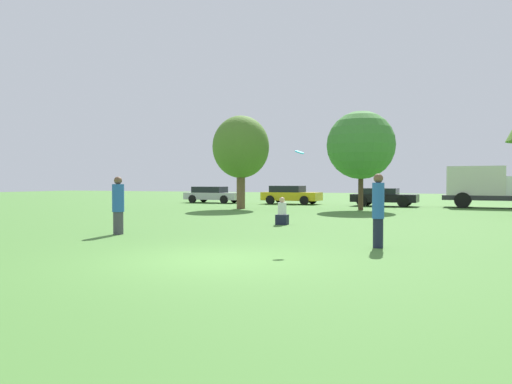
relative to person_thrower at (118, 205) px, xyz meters
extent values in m
plane|color=#477A33|center=(4.97, -3.26, -0.90)|extent=(120.00, 120.00, 0.00)
cylinder|color=#3F3F47|center=(0.00, 0.00, -0.55)|extent=(0.31, 0.31, 0.70)
cylinder|color=#2659A5|center=(0.00, 0.00, 0.22)|extent=(0.36, 0.36, 0.85)
sphere|color=brown|center=(0.00, 0.00, 0.76)|extent=(0.25, 0.25, 0.25)
cylinder|color=#191E33|center=(7.88, -0.12, -0.54)|extent=(0.25, 0.25, 0.72)
cylinder|color=#2659A5|center=(7.88, -0.12, 0.26)|extent=(0.29, 0.29, 0.88)
sphere|color=brown|center=(7.88, -0.12, 0.81)|extent=(0.23, 0.23, 0.23)
cylinder|color=#19B2D8|center=(5.98, -0.49, 1.47)|extent=(0.24, 0.24, 0.12)
cube|color=#191E33|center=(3.59, 5.09, -0.71)|extent=(0.43, 0.36, 0.38)
cylinder|color=silver|center=(3.59, 5.09, -0.29)|extent=(0.33, 0.33, 0.46)
sphere|color=tan|center=(3.59, 5.09, 0.04)|extent=(0.21, 0.21, 0.21)
cylinder|color=brown|center=(-2.19, 14.29, 0.48)|extent=(0.51, 0.51, 2.77)
ellipsoid|color=#4C7528|center=(-2.19, 14.29, 2.80)|extent=(3.38, 3.38, 3.72)
cylinder|color=#473323|center=(4.67, 15.73, 0.42)|extent=(0.29, 0.29, 2.64)
sphere|color=#3D7F33|center=(4.67, 15.73, 2.81)|extent=(3.89, 3.89, 3.89)
cube|color=#B2B2B7|center=(-7.45, 20.95, -0.38)|extent=(4.52, 1.87, 0.53)
cube|color=black|center=(-7.78, 20.97, 0.11)|extent=(2.51, 1.57, 0.45)
cylinder|color=black|center=(-6.03, 21.70, -0.60)|extent=(0.62, 0.21, 0.61)
cylinder|color=black|center=(-6.12, 20.06, -0.60)|extent=(0.62, 0.21, 0.61)
cylinder|color=black|center=(-8.78, 21.85, -0.60)|extent=(0.62, 0.21, 0.61)
cylinder|color=black|center=(-8.87, 20.21, -0.60)|extent=(0.62, 0.21, 0.61)
cube|color=gold|center=(-1.27, 21.24, -0.34)|extent=(4.25, 1.99, 0.59)
cube|color=black|center=(-1.58, 21.26, 0.19)|extent=(2.37, 1.68, 0.47)
cylinder|color=black|center=(0.07, 22.06, -0.58)|extent=(0.64, 0.24, 0.63)
cylinder|color=black|center=(-0.03, 20.29, -0.58)|extent=(0.64, 0.24, 0.63)
cylinder|color=black|center=(-2.51, 22.20, -0.58)|extent=(0.64, 0.24, 0.63)
cylinder|color=black|center=(-2.60, 20.43, -0.58)|extent=(0.64, 0.24, 0.63)
cube|color=black|center=(5.38, 20.53, -0.36)|extent=(4.28, 1.99, 0.50)
cube|color=black|center=(5.07, 20.54, 0.09)|extent=(2.39, 1.68, 0.39)
cylinder|color=black|center=(6.73, 21.34, -0.56)|extent=(0.68, 0.20, 0.67)
cylinder|color=black|center=(6.63, 19.57, -0.56)|extent=(0.68, 0.20, 0.67)
cylinder|color=black|center=(4.13, 21.48, -0.56)|extent=(0.68, 0.20, 0.67)
cylinder|color=black|center=(4.04, 19.71, -0.56)|extent=(0.68, 0.20, 0.67)
cube|color=#2D2D33|center=(11.63, 20.98, -0.27)|extent=(5.42, 2.33, 0.30)
cube|color=beige|center=(10.88, 21.02, 0.78)|extent=(3.40, 2.22, 1.79)
cylinder|color=black|center=(10.22, 22.08, -0.42)|extent=(0.98, 0.33, 0.97)
cylinder|color=black|center=(10.11, 20.04, -0.42)|extent=(0.98, 0.33, 0.97)
camera|label=1|loc=(9.59, -12.28, 0.73)|focal=34.14mm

